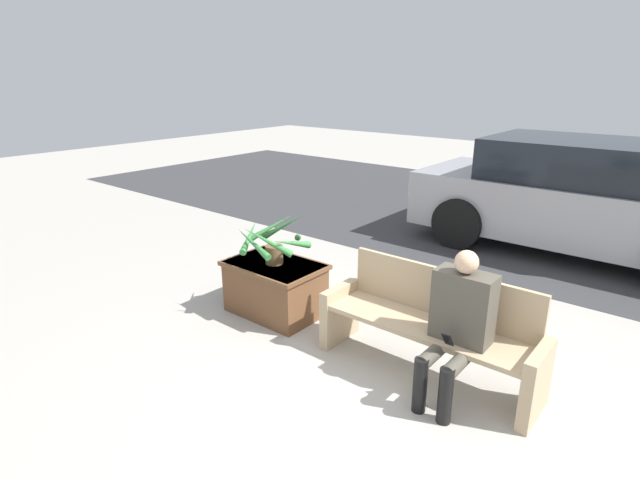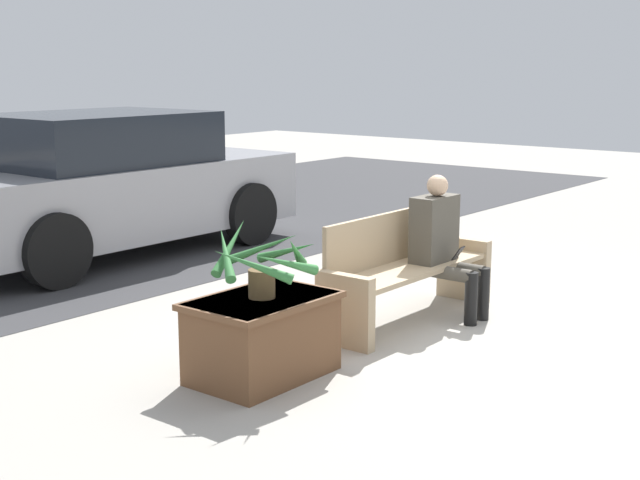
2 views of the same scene
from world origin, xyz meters
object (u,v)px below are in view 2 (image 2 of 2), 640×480
object	(u,v)px
bench	(404,269)
person_seated	(442,239)
planter_box	(262,335)
potted_plant	(263,262)
parked_car	(105,185)

from	to	relation	value
bench	person_seated	distance (m)	0.41
planter_box	potted_plant	size ratio (longest dim) A/B	1.29
planter_box	potted_plant	xyz separation A→B (m)	(0.00, -0.01, 0.50)
planter_box	person_seated	bearing A→B (deg)	-4.24
parked_car	bench	bearing A→B (deg)	-91.91
potted_plant	bench	bearing A→B (deg)	1.00
person_seated	parked_car	size ratio (longest dim) A/B	0.28
bench	potted_plant	size ratio (longest dim) A/B	2.43
person_seated	potted_plant	world-z (taller)	person_seated
potted_plant	person_seated	bearing A→B (deg)	-4.08
bench	person_seated	bearing A→B (deg)	-30.29
person_seated	potted_plant	xyz separation A→B (m)	(-2.02, 0.14, 0.15)
person_seated	planter_box	distance (m)	2.06
potted_plant	planter_box	bearing A→B (deg)	125.59
person_seated	potted_plant	bearing A→B (deg)	175.92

